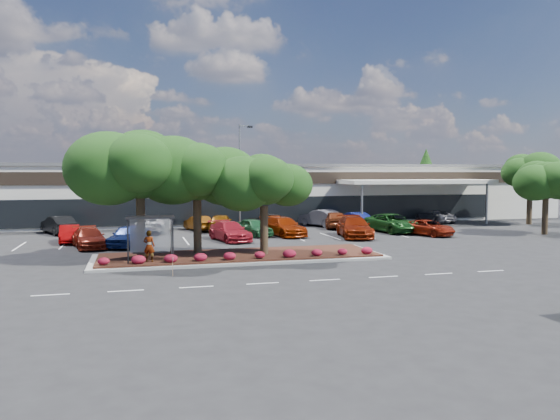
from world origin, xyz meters
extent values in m
plane|color=black|center=(0.00, 0.00, 0.00)|extent=(160.00, 160.00, 0.00)
cube|color=silver|center=(0.00, 34.00, 3.00)|extent=(80.00, 20.00, 6.00)
cube|color=#545457|center=(0.00, 34.00, 6.10)|extent=(80.40, 20.40, 0.30)
cube|color=black|center=(0.00, 23.95, 4.80)|extent=(80.00, 0.25, 1.20)
cube|color=black|center=(0.00, 23.95, 1.60)|extent=(60.00, 0.18, 2.60)
cube|color=red|center=(-6.00, 23.88, 4.80)|extent=(6.00, 0.12, 1.00)
cube|color=silver|center=(20.00, 21.50, 4.40)|extent=(16.00, 5.00, 0.40)
cylinder|color=gray|center=(13.00, 19.50, 2.10)|extent=(0.24, 0.24, 4.20)
cylinder|color=gray|center=(27.00, 19.50, 2.10)|extent=(0.24, 0.24, 4.20)
cube|color=gray|center=(-2.00, 4.00, 0.07)|extent=(18.00, 6.00, 0.15)
cube|color=#432114|center=(-2.00, 4.00, 0.20)|extent=(17.20, 5.20, 0.12)
cube|color=silver|center=(-12.00, -4.00, 0.01)|extent=(1.60, 0.12, 0.01)
cube|color=silver|center=(-8.80, -4.00, 0.01)|extent=(1.60, 0.12, 0.01)
cube|color=silver|center=(-5.60, -4.00, 0.01)|extent=(1.60, 0.12, 0.01)
cube|color=silver|center=(-2.40, -4.00, 0.01)|extent=(1.60, 0.12, 0.01)
cube|color=silver|center=(0.80, -4.00, 0.01)|extent=(1.60, 0.12, 0.01)
cube|color=silver|center=(4.00, -4.00, 0.01)|extent=(1.60, 0.12, 0.01)
cube|color=silver|center=(7.20, -4.00, 0.01)|extent=(1.60, 0.12, 0.01)
cube|color=silver|center=(10.40, -4.00, 0.01)|extent=(1.60, 0.12, 0.01)
cube|color=silver|center=(-16.50, 13.50, 0.01)|extent=(0.12, 5.00, 0.01)
cube|color=silver|center=(-13.50, 13.50, 0.01)|extent=(0.12, 5.00, 0.01)
cube|color=silver|center=(-10.50, 13.50, 0.01)|extent=(0.12, 5.00, 0.01)
cube|color=silver|center=(-7.50, 13.50, 0.01)|extent=(0.12, 5.00, 0.01)
cube|color=silver|center=(-4.50, 13.50, 0.01)|extent=(0.12, 5.00, 0.01)
cube|color=silver|center=(-1.50, 13.50, 0.01)|extent=(0.12, 5.00, 0.01)
cube|color=silver|center=(1.50, 13.50, 0.01)|extent=(0.12, 5.00, 0.01)
cube|color=silver|center=(4.50, 13.50, 0.01)|extent=(0.12, 5.00, 0.01)
cube|color=silver|center=(7.50, 13.50, 0.01)|extent=(0.12, 5.00, 0.01)
cube|color=silver|center=(10.50, 13.50, 0.01)|extent=(0.12, 5.00, 0.01)
cube|color=silver|center=(13.50, 13.50, 0.01)|extent=(0.12, 5.00, 0.01)
cube|color=silver|center=(16.50, 13.50, 0.01)|extent=(0.12, 5.00, 0.01)
cylinder|color=black|center=(-8.75, 3.45, 1.51)|extent=(0.08, 0.08, 2.50)
cylinder|color=black|center=(-6.25, 3.45, 1.51)|extent=(0.08, 0.08, 2.50)
cylinder|color=black|center=(-8.75, 2.15, 1.51)|extent=(0.08, 0.08, 2.50)
cylinder|color=black|center=(-6.25, 2.15, 1.51)|extent=(0.08, 0.08, 2.50)
cube|color=black|center=(-7.50, 2.80, 2.80)|extent=(2.75, 1.55, 0.10)
cube|color=silver|center=(-7.50, 3.45, 1.63)|extent=(2.30, 0.03, 2.00)
cube|color=black|center=(-7.50, 3.05, 0.71)|extent=(2.00, 0.35, 0.06)
cone|color=#163611|center=(34.00, 44.00, 4.50)|extent=(3.96, 3.96, 9.00)
imported|color=#594C47|center=(-7.57, 2.43, 1.17)|extent=(0.78, 0.66, 1.82)
cube|color=gray|center=(0.93, 19.29, 0.20)|extent=(0.50, 0.50, 0.40)
cylinder|color=gray|center=(0.93, 19.29, 5.05)|extent=(0.14, 0.14, 9.30)
cube|color=gray|center=(1.38, 19.20, 9.55)|extent=(0.93, 0.40, 0.14)
cube|color=black|center=(1.87, 19.10, 9.48)|extent=(0.50, 0.38, 0.18)
cube|color=#9F7853|center=(-6.49, -1.00, 0.49)|extent=(0.03, 0.03, 0.97)
cube|color=#E33B78|center=(-6.44, -1.00, 0.90)|extent=(0.02, 0.14, 0.18)
imported|color=#790304|center=(-13.19, 14.70, 0.67)|extent=(1.73, 4.16, 1.34)
imported|color=maroon|center=(-11.52, 11.36, 0.71)|extent=(3.02, 5.23, 1.43)
imported|color=navy|center=(-8.83, 11.21, 0.79)|extent=(3.52, 5.02, 1.59)
imported|color=#1F542C|center=(1.37, 15.41, 0.74)|extent=(3.00, 4.65, 1.47)
imported|color=maroon|center=(-1.14, 12.67, 0.75)|extent=(3.19, 5.50, 1.50)
imported|color=#7A1F02|center=(3.81, 14.75, 0.79)|extent=(3.42, 5.80, 1.58)
imported|color=#691804|center=(9.20, 12.25, 0.86)|extent=(3.56, 6.27, 1.71)
imported|color=#154115|center=(13.93, 14.91, 0.83)|extent=(3.66, 6.32, 1.66)
imported|color=maroon|center=(15.78, 11.87, 0.66)|extent=(3.78, 5.23, 1.32)
imported|color=black|center=(-14.78, 21.16, 0.80)|extent=(3.57, 5.10, 1.59)
imported|color=silver|center=(-6.69, 20.40, 0.78)|extent=(3.64, 6.02, 1.56)
imported|color=#643309|center=(-2.69, 20.74, 0.68)|extent=(2.49, 4.38, 1.36)
imported|color=#6C3A05|center=(-0.84, 19.28, 0.82)|extent=(2.99, 5.14, 1.64)
imported|color=black|center=(3.57, 19.51, 0.80)|extent=(3.56, 6.09, 1.59)
imported|color=maroon|center=(10.19, 19.59, 0.84)|extent=(2.84, 5.18, 1.67)
imported|color=#4F4E55|center=(9.54, 21.53, 0.84)|extent=(3.63, 5.41, 1.69)
imported|color=navy|center=(12.65, 20.54, 0.72)|extent=(2.48, 4.63, 1.45)
imported|color=#59585F|center=(22.47, 22.04, 0.67)|extent=(2.81, 5.06, 1.34)
camera|label=1|loc=(-8.35, -29.48, 5.41)|focal=35.00mm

